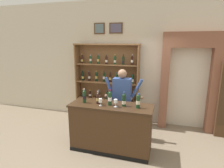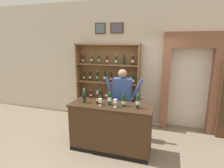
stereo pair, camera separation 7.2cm
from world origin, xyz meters
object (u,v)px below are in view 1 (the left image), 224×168
(tasting_bottle_prosecco, at_px, (110,98))
(tasting_bottle_brunello, at_px, (84,96))
(wine_shelf, at_px, (107,81))
(wine_glass_center, at_px, (116,101))
(tasting_bottle_vin_santo, at_px, (124,100))
(tasting_bottle_rosso, at_px, (138,101))
(shopkeeper, at_px, (122,96))
(wine_glass_right, at_px, (100,101))
(tasting_bottle_grappa, at_px, (98,98))
(tasting_counter, at_px, (111,127))

(tasting_bottle_prosecco, bearing_deg, tasting_bottle_brunello, -179.65)
(wine_shelf, height_order, wine_glass_center, wine_shelf)
(tasting_bottle_vin_santo, distance_m, tasting_bottle_rosso, 0.30)
(shopkeeper, height_order, wine_glass_right, shopkeeper)
(tasting_bottle_prosecco, height_order, wine_glass_center, tasting_bottle_prosecco)
(tasting_bottle_rosso, bearing_deg, tasting_bottle_prosecco, 179.29)
(shopkeeper, height_order, tasting_bottle_prosecco, shopkeeper)
(tasting_bottle_grappa, xyz_separation_m, wine_glass_right, (0.10, -0.11, -0.03))
(tasting_bottle_brunello, height_order, wine_glass_center, tasting_bottle_brunello)
(wine_shelf, bearing_deg, wine_glass_center, -66.18)
(wine_shelf, xyz_separation_m, shopkeeper, (0.66, -0.85, -0.15))
(tasting_bottle_prosecco, distance_m, wine_glass_right, 0.21)
(tasting_bottle_rosso, relative_size, wine_glass_center, 1.89)
(wine_glass_right, bearing_deg, tasting_bottle_prosecco, 26.28)
(tasting_bottle_vin_santo, height_order, wine_glass_right, tasting_bottle_vin_santo)
(tasting_bottle_grappa, xyz_separation_m, tasting_bottle_prosecco, (0.27, -0.02, 0.03))
(wine_shelf, bearing_deg, shopkeeper, -52.19)
(tasting_bottle_grappa, xyz_separation_m, tasting_bottle_vin_santo, (0.57, 0.00, 0.01))
(shopkeeper, bearing_deg, tasting_bottle_grappa, -120.01)
(wine_glass_center, bearing_deg, wine_glass_right, -177.76)
(shopkeeper, xyz_separation_m, tasting_bottle_grappa, (-0.37, -0.65, 0.10))
(shopkeeper, distance_m, wine_glass_center, 0.75)
(tasting_bottle_brunello, xyz_separation_m, tasting_bottle_rosso, (1.17, -0.00, 0.00))
(shopkeeper, bearing_deg, wine_shelf, 127.81)
(tasting_counter, bearing_deg, wine_shelf, 110.98)
(tasting_bottle_grappa, bearing_deg, wine_glass_center, -13.01)
(tasting_bottle_rosso, bearing_deg, tasting_bottle_grappa, 178.08)
(tasting_bottle_grappa, bearing_deg, tasting_bottle_brunello, -175.29)
(tasting_counter, relative_size, tasting_bottle_grappa, 6.29)
(tasting_bottle_brunello, distance_m, tasting_bottle_prosecco, 0.58)
(shopkeeper, relative_size, wine_glass_right, 11.12)
(wine_shelf, distance_m, tasting_counter, 1.75)
(wine_shelf, distance_m, shopkeeper, 1.09)
(shopkeeper, distance_m, tasting_bottle_grappa, 0.76)
(tasting_bottle_brunello, bearing_deg, tasting_bottle_prosecco, 0.35)
(tasting_bottle_prosecco, bearing_deg, wine_glass_center, -27.28)
(tasting_bottle_prosecco, distance_m, wine_glass_center, 0.17)
(shopkeeper, relative_size, tasting_bottle_grappa, 6.11)
(tasting_bottle_brunello, height_order, tasting_bottle_grappa, tasting_bottle_brunello)
(wine_shelf, relative_size, tasting_counter, 1.30)
(tasting_bottle_rosso, bearing_deg, shopkeeper, 125.89)
(tasting_bottle_vin_santo, xyz_separation_m, tasting_bottle_rosso, (0.30, -0.03, 0.02))
(tasting_bottle_brunello, bearing_deg, shopkeeper, 44.72)
(tasting_bottle_vin_santo, bearing_deg, wine_shelf, 119.74)
(tasting_bottle_prosecco, xyz_separation_m, tasting_bottle_vin_santo, (0.30, 0.03, -0.02))
(wine_shelf, relative_size, tasting_bottle_rosso, 7.45)
(wine_glass_right, bearing_deg, shopkeeper, 69.78)
(shopkeeper, xyz_separation_m, tasting_bottle_prosecco, (-0.10, -0.67, 0.13))
(wine_glass_center, bearing_deg, tasting_counter, 143.37)
(tasting_bottle_grappa, bearing_deg, wine_glass_right, -48.92)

